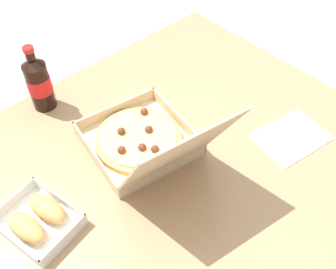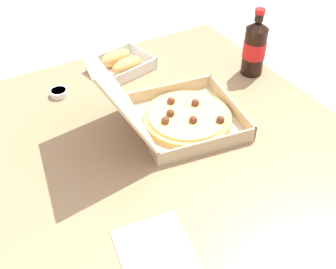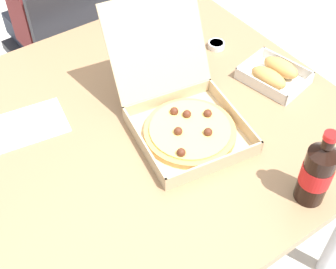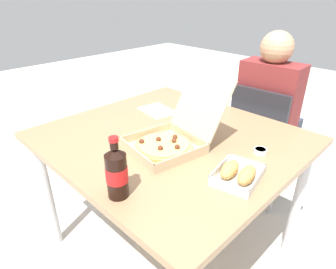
% 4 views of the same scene
% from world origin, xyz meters
% --- Properties ---
extents(ground_plane, '(10.00, 10.00, 0.00)m').
position_xyz_m(ground_plane, '(0.00, 0.00, 0.00)').
color(ground_plane, beige).
extents(dining_table, '(1.14, 1.05, 0.73)m').
position_xyz_m(dining_table, '(0.00, 0.00, 0.65)').
color(dining_table, '#997551').
rests_on(dining_table, ground_plane).
extents(pizza_box_open, '(0.35, 0.46, 0.30)m').
position_xyz_m(pizza_box_open, '(0.08, -0.09, 0.77)').
color(pizza_box_open, tan).
rests_on(pizza_box_open, dining_table).
extents(bread_side_box, '(0.18, 0.22, 0.06)m').
position_xyz_m(bread_side_box, '(0.43, -0.08, 0.75)').
color(bread_side_box, white).
rests_on(bread_side_box, dining_table).
extents(cola_bottle, '(0.07, 0.07, 0.22)m').
position_xyz_m(cola_bottle, '(0.19, -0.45, 0.82)').
color(cola_bottle, black).
rests_on(cola_bottle, dining_table).
extents(paper_menu, '(0.23, 0.18, 0.00)m').
position_xyz_m(paper_menu, '(-0.28, 0.17, 0.73)').
color(paper_menu, white).
rests_on(paper_menu, dining_table).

